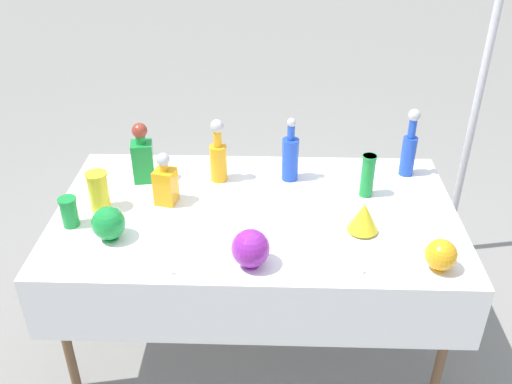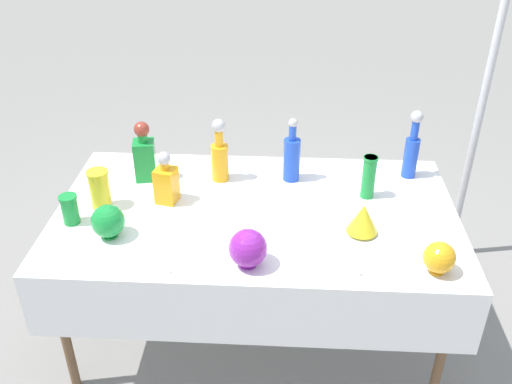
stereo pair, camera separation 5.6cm
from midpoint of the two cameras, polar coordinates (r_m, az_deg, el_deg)
The scene contains 17 objects.
ground_plane at distance 3.18m, azimuth 0.52°, elevation -13.32°, with size 40.00×40.00×0.00m, color gray.
display_table at distance 2.70m, azimuth 0.55°, elevation -3.22°, with size 1.89×1.08×0.76m.
tall_bottle_0 at distance 2.89m, azimuth 4.15°, elevation 3.57°, with size 0.09×0.09×0.34m.
tall_bottle_1 at distance 2.88m, azimuth -3.10°, elevation 3.73°, with size 0.09×0.09×0.34m.
tall_bottle_2 at distance 3.01m, azimuth 15.85°, elevation 4.17°, with size 0.07×0.07×0.37m.
square_decanter_0 at distance 2.94m, azimuth -10.55°, elevation 3.69°, with size 0.12×0.12×0.32m.
square_decanter_1 at distance 2.74m, azimuth -8.41°, elevation 1.09°, with size 0.11×0.11×0.27m.
slender_vase_0 at distance 2.70m, azimuth -17.57°, elevation -1.57°, with size 0.08×0.08×0.14m.
slender_vase_1 at distance 2.80m, azimuth 11.78°, elevation 1.59°, with size 0.07×0.07×0.22m.
slender_vase_2 at distance 2.76m, azimuth -14.82°, elevation 0.38°, with size 0.10×0.10×0.19m.
fluted_vase_0 at distance 2.55m, azimuth 11.28°, elevation -2.60°, with size 0.14×0.14×0.15m.
round_bowl_0 at distance 2.41m, azimuth 18.51°, elevation -6.25°, with size 0.13×0.13×0.14m.
round_bowl_1 at distance 2.55m, azimuth -13.97°, elevation -2.86°, with size 0.15×0.15×0.16m.
round_bowl_2 at distance 2.31m, azimuth -0.11°, elevation -5.65°, with size 0.16×0.16×0.17m.
price_tag_left at distance 2.34m, azimuth 10.53°, elevation -7.79°, with size 0.04×0.01×0.04m, color white.
price_tag_center at distance 2.34m, azimuth -8.49°, elevation -7.68°, with size 0.05×0.01×0.03m, color white.
canopy_pole at distance 3.41m, azimuth 21.96°, elevation 7.41°, with size 0.18×0.18×2.47m.
Camera 2 is at (0.13, -2.25, 2.25)m, focal length 40.00 mm.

